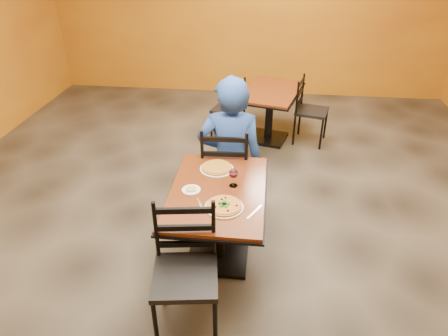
# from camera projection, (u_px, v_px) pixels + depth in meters

# --- Properties ---
(floor) EXTENTS (7.00, 8.00, 0.01)m
(floor) POSITION_uv_depth(u_px,v_px,m) (224.00, 223.00, 4.22)
(floor) COLOR black
(floor) RESTS_ON ground
(wall_back) EXTENTS (7.00, 0.01, 3.00)m
(wall_back) POSITION_uv_depth(u_px,v_px,m) (251.00, 8.00, 6.87)
(wall_back) COLOR #C17E15
(wall_back) RESTS_ON ground
(table_main) EXTENTS (0.83, 1.23, 0.75)m
(table_main) POSITION_uv_depth(u_px,v_px,m) (218.00, 208.00, 3.51)
(table_main) COLOR maroon
(table_main) RESTS_ON floor
(table_second) EXTENTS (1.01, 1.27, 0.75)m
(table_second) POSITION_uv_depth(u_px,v_px,m) (270.00, 104.00, 5.63)
(table_second) COLOR maroon
(table_second) RESTS_ON floor
(chair_main_near) EXTENTS (0.52, 0.52, 1.02)m
(chair_main_near) POSITION_uv_depth(u_px,v_px,m) (185.00, 277.00, 2.87)
(chair_main_near) COLOR black
(chair_main_near) RESTS_ON floor
(chair_main_far) EXTENTS (0.48, 0.48, 1.03)m
(chair_main_far) POSITION_uv_depth(u_px,v_px,m) (226.00, 168.00, 4.17)
(chair_main_far) COLOR black
(chair_main_far) RESTS_ON floor
(chair_second_left) EXTENTS (0.50, 0.50, 0.88)m
(chair_second_left) POSITION_uv_depth(u_px,v_px,m) (228.00, 109.00, 5.74)
(chair_second_left) COLOR black
(chair_second_left) RESTS_ON floor
(chair_second_right) EXTENTS (0.51, 0.51, 0.93)m
(chair_second_right) POSITION_uv_depth(u_px,v_px,m) (312.00, 112.00, 5.61)
(chair_second_right) COLOR black
(chair_second_right) RESTS_ON floor
(diner) EXTENTS (0.73, 0.51, 1.46)m
(diner) POSITION_uv_depth(u_px,v_px,m) (231.00, 144.00, 4.17)
(diner) COLOR navy
(diner) RESTS_ON floor
(plate_main) EXTENTS (0.31, 0.31, 0.01)m
(plate_main) POSITION_uv_depth(u_px,v_px,m) (224.00, 207.00, 3.19)
(plate_main) COLOR white
(plate_main) RESTS_ON table_main
(pizza_main) EXTENTS (0.28, 0.28, 0.02)m
(pizza_main) POSITION_uv_depth(u_px,v_px,m) (224.00, 205.00, 3.18)
(pizza_main) COLOR #8E2A0A
(pizza_main) RESTS_ON plate_main
(plate_far) EXTENTS (0.31, 0.31, 0.01)m
(plate_far) POSITION_uv_depth(u_px,v_px,m) (217.00, 169.00, 3.70)
(plate_far) COLOR white
(plate_far) RESTS_ON table_main
(pizza_far) EXTENTS (0.28, 0.28, 0.02)m
(pizza_far) POSITION_uv_depth(u_px,v_px,m) (217.00, 167.00, 3.69)
(pizza_far) COLOR gold
(pizza_far) RESTS_ON plate_far
(side_plate) EXTENTS (0.16, 0.16, 0.01)m
(side_plate) POSITION_uv_depth(u_px,v_px,m) (191.00, 190.00, 3.40)
(side_plate) COLOR white
(side_plate) RESTS_ON table_main
(dip) EXTENTS (0.09, 0.09, 0.01)m
(dip) POSITION_uv_depth(u_px,v_px,m) (191.00, 189.00, 3.39)
(dip) COLOR tan
(dip) RESTS_ON side_plate
(wine_glass) EXTENTS (0.08, 0.08, 0.18)m
(wine_glass) POSITION_uv_depth(u_px,v_px,m) (233.00, 177.00, 3.42)
(wine_glass) COLOR white
(wine_glass) RESTS_ON table_main
(fork) EXTENTS (0.09, 0.18, 0.00)m
(fork) POSITION_uv_depth(u_px,v_px,m) (200.00, 204.00, 3.22)
(fork) COLOR silver
(fork) RESTS_ON table_main
(knife) EXTENTS (0.11, 0.19, 0.00)m
(knife) POSITION_uv_depth(u_px,v_px,m) (255.00, 212.00, 3.14)
(knife) COLOR silver
(knife) RESTS_ON table_main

